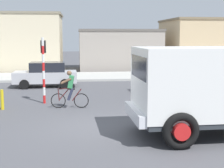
# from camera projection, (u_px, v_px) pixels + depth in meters

# --- Properties ---
(ground_plane) EXTENTS (120.00, 120.00, 0.00)m
(ground_plane) POSITION_uv_depth(u_px,v_px,m) (104.00, 127.00, 11.89)
(ground_plane) COLOR #4C4C51
(sidewalk_far) EXTENTS (80.00, 5.00, 0.16)m
(sidewalk_far) POSITION_uv_depth(u_px,v_px,m) (90.00, 76.00, 26.25)
(sidewalk_far) COLOR #ADADA8
(sidewalk_far) RESTS_ON ground
(truck_foreground) EXTENTS (5.49, 2.97, 2.90)m
(truck_foreground) POSITION_uv_depth(u_px,v_px,m) (215.00, 85.00, 10.74)
(truck_foreground) COLOR white
(truck_foreground) RESTS_ON ground
(cyclist) EXTENTS (1.73, 0.51, 1.72)m
(cyclist) POSITION_uv_depth(u_px,v_px,m) (70.00, 89.00, 14.91)
(cyclist) COLOR black
(cyclist) RESTS_ON ground
(traffic_light_pole) EXTENTS (0.24, 0.43, 3.20)m
(traffic_light_pole) POSITION_uv_depth(u_px,v_px,m) (43.00, 61.00, 15.85)
(traffic_light_pole) COLOR red
(traffic_light_pole) RESTS_ON ground
(car_red_near) EXTENTS (4.05, 1.97, 1.60)m
(car_red_near) POSITION_uv_depth(u_px,v_px,m) (46.00, 74.00, 21.21)
(car_red_near) COLOR #B7B7BC
(car_red_near) RESTS_ON ground
(car_white_mid) EXTENTS (4.15, 2.17, 1.60)m
(car_white_mid) POSITION_uv_depth(u_px,v_px,m) (173.00, 78.00, 19.19)
(car_white_mid) COLOR #B7B7BC
(car_white_mid) RESTS_ON ground
(bollard_far) EXTENTS (0.14, 0.14, 0.90)m
(bollard_far) POSITION_uv_depth(u_px,v_px,m) (2.00, 100.00, 14.64)
(bollard_far) COLOR gold
(bollard_far) RESTS_ON ground
(building_mid_block) EXTENTS (7.85, 6.16, 3.89)m
(building_mid_block) POSITION_uv_depth(u_px,v_px,m) (119.00, 50.00, 32.36)
(building_mid_block) COLOR #9E9389
(building_mid_block) RESTS_ON ground
(building_corner_right) EXTENTS (10.22, 7.92, 4.94)m
(building_corner_right) POSITION_uv_depth(u_px,v_px,m) (216.00, 44.00, 33.52)
(building_corner_right) COLOR #D1B284
(building_corner_right) RESTS_ON ground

